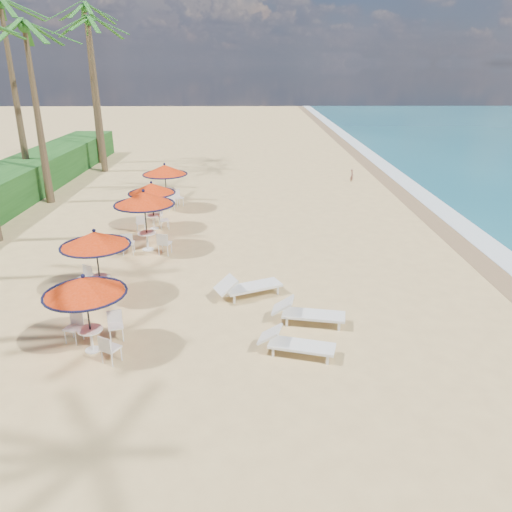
% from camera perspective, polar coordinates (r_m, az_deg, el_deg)
% --- Properties ---
extents(ground, '(160.00, 160.00, 0.00)m').
position_cam_1_polar(ground, '(13.40, 1.52, -10.39)').
color(ground, tan).
rests_on(ground, ground).
extents(foam_strip, '(1.20, 140.00, 0.04)m').
position_cam_1_polar(foam_strip, '(24.55, 22.93, 2.85)').
color(foam_strip, white).
rests_on(foam_strip, ground).
extents(wetsand_band, '(1.40, 140.00, 0.02)m').
position_cam_1_polar(wetsand_band, '(24.21, 20.97, 2.88)').
color(wetsand_band, olive).
rests_on(wetsand_band, ground).
extents(station_0, '(2.08, 2.08, 2.17)m').
position_cam_1_polar(station_0, '(13.22, -18.76, -4.25)').
color(station_0, black).
rests_on(station_0, ground).
extents(station_1, '(2.18, 2.18, 2.28)m').
position_cam_1_polar(station_1, '(16.27, -18.10, 1.16)').
color(station_1, black).
rests_on(station_1, ground).
extents(station_2, '(2.38, 2.38, 2.49)m').
position_cam_1_polar(station_2, '(19.94, -12.66, 5.77)').
color(station_2, black).
rests_on(station_2, ground).
extents(station_3, '(2.10, 2.10, 2.19)m').
position_cam_1_polar(station_3, '(22.73, -11.80, 6.94)').
color(station_3, black).
rests_on(station_3, ground).
extents(station_4, '(2.27, 2.30, 2.37)m').
position_cam_1_polar(station_4, '(25.93, -10.24, 9.07)').
color(station_4, black).
rests_on(station_4, ground).
extents(lounger_near, '(2.06, 1.11, 0.71)m').
position_cam_1_polar(lounger_near, '(12.98, 4.36, -9.88)').
color(lounger_near, white).
rests_on(lounger_near, ground).
extents(lounger_mid, '(2.17, 1.03, 0.75)m').
position_cam_1_polar(lounger_mid, '(14.43, 5.74, -6.44)').
color(lounger_mid, white).
rests_on(lounger_mid, ground).
extents(lounger_far, '(2.26, 1.52, 0.78)m').
position_cam_1_polar(lounger_far, '(15.95, -1.10, -3.48)').
color(lounger_far, white).
rests_on(lounger_far, ground).
extents(palm_4, '(5.00, 5.00, 8.92)m').
position_cam_1_polar(palm_4, '(28.49, -24.81, 21.64)').
color(palm_4, brown).
rests_on(palm_4, ground).
extents(palm_5, '(5.00, 5.00, 10.26)m').
position_cam_1_polar(palm_5, '(32.35, -27.03, 23.29)').
color(palm_5, brown).
rests_on(palm_5, ground).
extents(palm_6, '(5.00, 5.00, 9.77)m').
position_cam_1_polar(palm_6, '(36.13, -18.48, 23.22)').
color(palm_6, brown).
rests_on(palm_6, ground).
extents(palm_7, '(5.00, 5.00, 10.81)m').
position_cam_1_polar(palm_7, '(39.68, -18.89, 24.31)').
color(palm_7, brown).
rests_on(palm_7, ground).
extents(person, '(0.30, 0.37, 0.86)m').
position_cam_1_polar(person, '(32.41, 10.91, 9.05)').
color(person, '#8C5947').
rests_on(person, ground).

